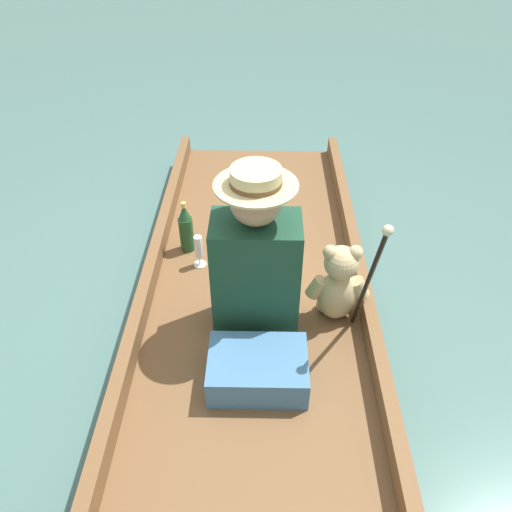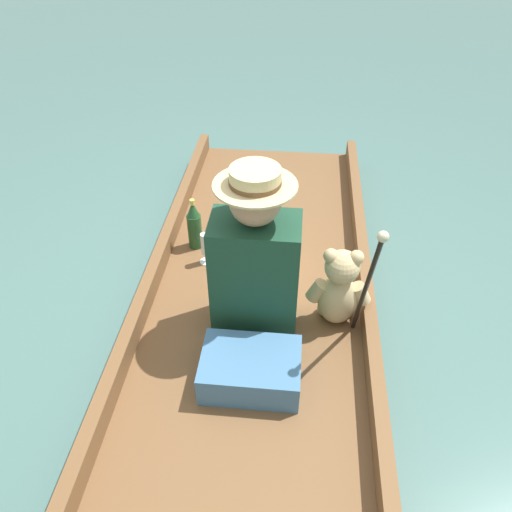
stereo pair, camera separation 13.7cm
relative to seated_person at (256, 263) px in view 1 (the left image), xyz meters
The scene contains 8 objects.
ground_plane 0.48m from the seated_person, 93.44° to the left, with size 16.00×16.00×0.00m, color #476B66.
punt_boat 0.42m from the seated_person, 93.44° to the left, with size 1.18×3.16×0.23m.
seat_cushion 0.49m from the seated_person, 88.01° to the right, with size 0.43×0.30×0.16m.
seated_person is the anchor object (origin of this frame).
teddy_bear 0.41m from the seated_person, ahead, with size 0.31×0.18×0.45m.
wine_glass 0.54m from the seated_person, 131.09° to the left, with size 0.07×0.07×0.20m.
walking_cane 0.54m from the seated_person, 23.83° to the right, with size 0.04×0.30×0.79m.
champagne_bottle 0.68m from the seated_person, 128.47° to the left, with size 0.08×0.08×0.32m.
Camera 1 is at (0.04, -1.95, 1.94)m, focal length 35.00 mm.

